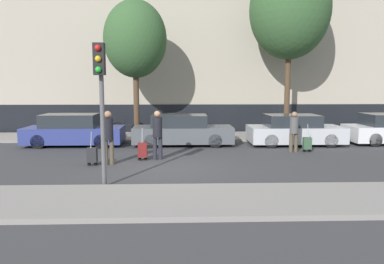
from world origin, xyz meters
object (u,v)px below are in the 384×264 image
(parked_car_1, at_px, (182,131))
(trolley_center, at_px, (143,150))
(trolley_right, at_px, (307,143))
(pedestrian_right, at_px, (294,129))
(parked_car_2, at_px, (294,131))
(pedestrian_center, at_px, (157,132))
(trolley_left, at_px, (92,155))
(parked_car_0, at_px, (73,131))
(bare_tree_near_crossing, at_px, (290,10))
(pedestrian_left, at_px, (108,134))
(parked_bicycle, at_px, (128,129))
(bare_tree_down_street, at_px, (135,39))
(traffic_light, at_px, (101,86))

(parked_car_1, relative_size, trolley_center, 3.77)
(trolley_right, bearing_deg, pedestrian_right, 177.46)
(parked_car_2, xyz_separation_m, pedestrian_center, (-6.00, -3.21, 0.37))
(parked_car_2, distance_m, trolley_left, 9.15)
(parked_car_0, height_order, bare_tree_near_crossing, bare_tree_near_crossing)
(parked_car_2, distance_m, pedestrian_left, 8.62)
(bare_tree_near_crossing, bearing_deg, trolley_center, -139.65)
(trolley_right, bearing_deg, parked_bicycle, 152.10)
(parked_bicycle, height_order, bare_tree_down_street, bare_tree_down_street)
(pedestrian_center, bearing_deg, parked_car_2, 15.25)
(pedestrian_center, relative_size, parked_bicycle, 1.01)
(pedestrian_left, relative_size, bare_tree_near_crossing, 0.21)
(pedestrian_right, xyz_separation_m, bare_tree_down_street, (-6.74, 3.82, 3.96))
(pedestrian_left, height_order, bare_tree_down_street, bare_tree_down_street)
(parked_car_1, relative_size, trolley_left, 3.85)
(pedestrian_right, xyz_separation_m, traffic_light, (-6.64, -5.05, 1.75))
(bare_tree_near_crossing, bearing_deg, bare_tree_down_street, -175.93)
(bare_tree_near_crossing, bearing_deg, parked_car_1, -155.83)
(parked_car_1, xyz_separation_m, trolley_right, (5.05, -1.95, -0.29))
(pedestrian_right, bearing_deg, bare_tree_near_crossing, -99.72)
(pedestrian_left, xyz_separation_m, trolley_right, (7.57, 2.16, -0.70))
(bare_tree_near_crossing, bearing_deg, parked_bicycle, -178.09)
(trolley_center, bearing_deg, parked_car_0, 134.72)
(trolley_left, height_order, pedestrian_right, pedestrian_right)
(pedestrian_left, height_order, pedestrian_center, pedestrian_left)
(bare_tree_down_street, bearing_deg, pedestrian_left, -92.73)
(parked_car_0, distance_m, trolley_center, 4.86)
(parked_car_1, height_order, pedestrian_right, pedestrian_right)
(trolley_left, bearing_deg, parked_car_0, 112.87)
(pedestrian_left, bearing_deg, pedestrian_right, 3.70)
(parked_car_2, xyz_separation_m, bare_tree_down_street, (-7.33, 1.97, 4.25))
(trolley_center, bearing_deg, parked_bicycle, 102.94)
(pedestrian_left, distance_m, bare_tree_near_crossing, 11.63)
(parked_car_1, height_order, trolley_left, parked_car_1)
(parked_car_1, xyz_separation_m, trolley_left, (-3.06, -4.24, -0.28))
(parked_bicycle, bearing_deg, bare_tree_near_crossing, 1.91)
(trolley_right, xyz_separation_m, traffic_light, (-7.19, -5.03, 2.32))
(parked_car_0, bearing_deg, pedestrian_left, -60.58)
(traffic_light, xyz_separation_m, parked_bicycle, (-0.59, 9.15, -2.19))
(trolley_right, bearing_deg, trolley_left, -164.22)
(pedestrian_left, height_order, trolley_right, pedestrian_left)
(parked_car_2, distance_m, traffic_light, 10.20)
(trolley_left, bearing_deg, pedestrian_right, 17.04)
(trolley_left, height_order, bare_tree_near_crossing, bare_tree_near_crossing)
(parked_bicycle, xyz_separation_m, bare_tree_down_street, (0.49, -0.27, 4.40))
(trolley_left, xyz_separation_m, pedestrian_right, (7.56, 2.32, 0.56))
(pedestrian_center, bearing_deg, trolley_left, -169.00)
(pedestrian_center, height_order, parked_bicycle, pedestrian_center)
(bare_tree_down_street, bearing_deg, parked_car_1, -40.22)
(pedestrian_right, xyz_separation_m, trolley_right, (0.55, -0.02, -0.57))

